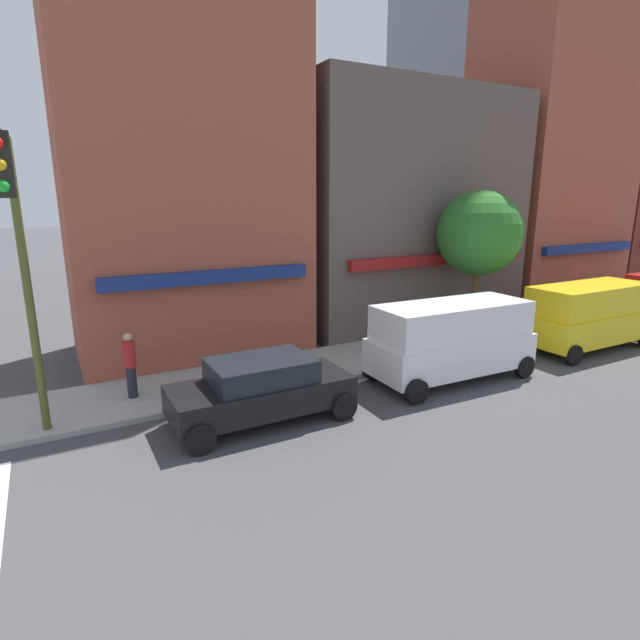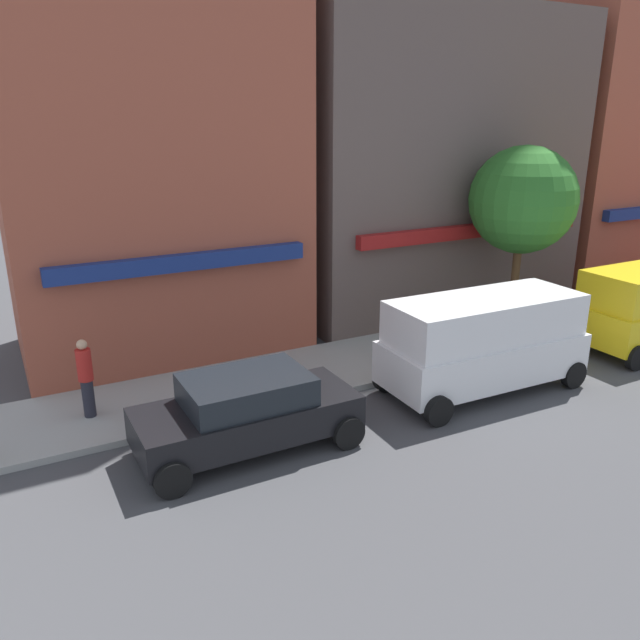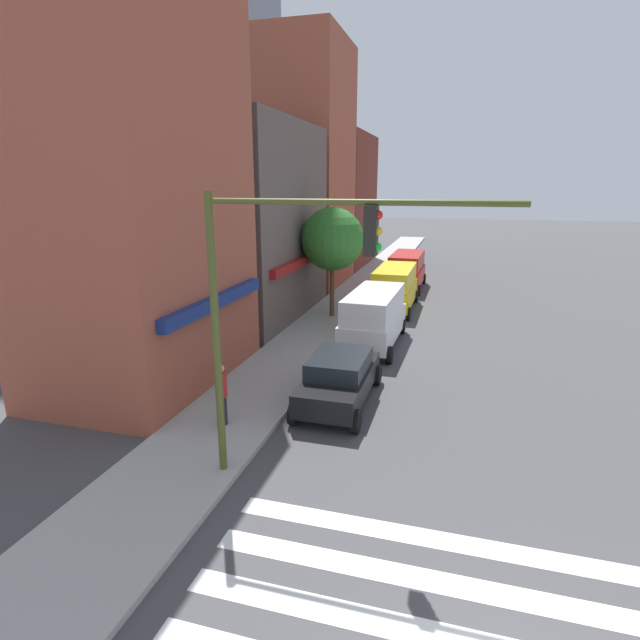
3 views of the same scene
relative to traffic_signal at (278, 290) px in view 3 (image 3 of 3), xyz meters
The scene contains 9 objects.
sidewalk_left 6.69m from the traffic_signal, 148.57° to the left, with size 120.00×3.00×0.15m.
storefront_row 19.44m from the traffic_signal, 19.89° to the left, with size 35.22×5.30×15.51m.
traffic_signal is the anchor object (origin of this frame).
sedan_black 5.96m from the traffic_signal, ahead, with size 4.40×2.02×1.59m.
van_white 11.23m from the traffic_signal, ahead, with size 5.06×2.22×2.34m.
van_yellow 17.59m from the traffic_signal, ahead, with size 5.00×2.22×2.34m.
van_red 23.43m from the traffic_signal, ahead, with size 5.02×2.22×2.34m.
pedestrian_red_jacket 4.76m from the traffic_signal, 50.89° to the left, with size 0.32×0.32×1.77m.
street_tree 14.73m from the traffic_signal, 10.14° to the left, with size 3.11×3.11×5.47m.
Camera 3 is at (-5.25, 1.31, 6.67)m, focal length 28.00 mm.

